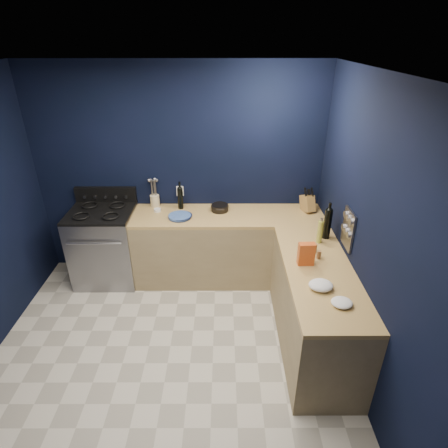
{
  "coord_description": "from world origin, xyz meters",
  "views": [
    {
      "loc": [
        0.54,
        -2.51,
        2.84
      ],
      "look_at": [
        0.55,
        1.0,
        1.0
      ],
      "focal_mm": 29.31,
      "sensor_mm": 36.0,
      "label": 1
    }
  ],
  "objects_px": {
    "utensil_crock": "(155,201)",
    "knife_block": "(307,203)",
    "plate_stack": "(180,216)",
    "crouton_bag": "(306,254)",
    "gas_range": "(106,247)"
  },
  "relations": [
    {
      "from": "utensil_crock",
      "to": "knife_block",
      "type": "height_order",
      "value": "knife_block"
    },
    {
      "from": "utensil_crock",
      "to": "knife_block",
      "type": "bearing_deg",
      "value": -4.53
    },
    {
      "from": "plate_stack",
      "to": "utensil_crock",
      "type": "relative_size",
      "value": 1.85
    },
    {
      "from": "knife_block",
      "to": "crouton_bag",
      "type": "relative_size",
      "value": 0.89
    },
    {
      "from": "plate_stack",
      "to": "crouton_bag",
      "type": "height_order",
      "value": "crouton_bag"
    },
    {
      "from": "utensil_crock",
      "to": "crouton_bag",
      "type": "distance_m",
      "value": 2.1
    },
    {
      "from": "plate_stack",
      "to": "knife_block",
      "type": "distance_m",
      "value": 1.55
    },
    {
      "from": "utensil_crock",
      "to": "crouton_bag",
      "type": "relative_size",
      "value": 0.64
    },
    {
      "from": "plate_stack",
      "to": "utensil_crock",
      "type": "xyz_separation_m",
      "value": [
        -0.34,
        0.34,
        0.06
      ]
    },
    {
      "from": "utensil_crock",
      "to": "plate_stack",
      "type": "bearing_deg",
      "value": -44.4
    },
    {
      "from": "plate_stack",
      "to": "crouton_bag",
      "type": "xyz_separation_m",
      "value": [
        1.29,
        -0.98,
        0.1
      ]
    },
    {
      "from": "knife_block",
      "to": "crouton_bag",
      "type": "xyz_separation_m",
      "value": [
        -0.25,
        -1.17,
        0.01
      ]
    },
    {
      "from": "plate_stack",
      "to": "gas_range",
      "type": "bearing_deg",
      "value": 175.99
    },
    {
      "from": "gas_range",
      "to": "plate_stack",
      "type": "distance_m",
      "value": 1.06
    },
    {
      "from": "plate_stack",
      "to": "knife_block",
      "type": "xyz_separation_m",
      "value": [
        1.54,
        0.19,
        0.08
      ]
    }
  ]
}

